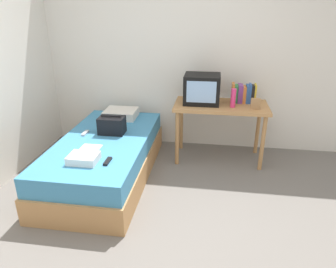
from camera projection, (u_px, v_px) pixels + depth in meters
The scene contains 14 objects.
ground_plane at pixel (166, 230), 2.81m from camera, with size 8.00×8.00×0.00m, color slate.
wall_back at pixel (188, 53), 4.14m from camera, with size 5.20×0.10×2.60m, color silver.
bed at pixel (106, 158), 3.61m from camera, with size 1.00×2.00×0.49m.
desk at pixel (221, 112), 3.89m from camera, with size 1.16×0.60×0.75m.
tv at pixel (202, 89), 3.84m from camera, with size 0.44×0.39×0.36m.
water_bottle at pixel (233, 98), 3.70m from camera, with size 0.06×0.06×0.23m, color #E53372.
book_row at pixel (243, 94), 3.89m from camera, with size 0.30×0.17×0.24m.
picture_frame at pixel (255, 104), 3.64m from camera, with size 0.11×0.02×0.14m, color #9E754C.
pillow at pixel (121, 114), 4.15m from camera, with size 0.42×0.35×0.11m, color silver.
handbag at pixel (112, 125), 3.62m from camera, with size 0.30×0.20×0.22m.
magazine at pixel (89, 150), 3.22m from camera, with size 0.21×0.29×0.01m, color white.
remote_dark at pixel (108, 161), 2.98m from camera, with size 0.04×0.16×0.02m, color black.
remote_silver at pixel (85, 133), 3.63m from camera, with size 0.04×0.14×0.02m, color #B7B7BC.
folded_towel at pixel (83, 158), 2.97m from camera, with size 0.28×0.22×0.08m, color white.
Camera 1 is at (0.35, -2.23, 1.89)m, focal length 32.90 mm.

